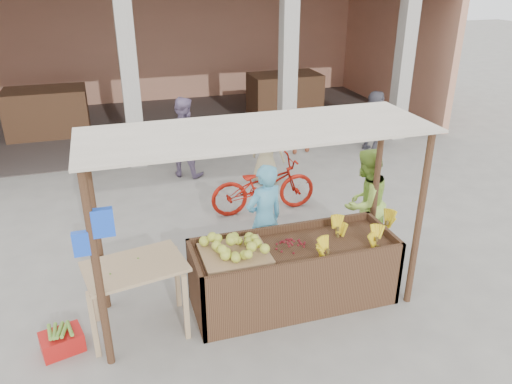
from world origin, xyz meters
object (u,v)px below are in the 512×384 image
object	(u,v)px
vendor_green	(364,200)
red_crate	(62,342)
vendor_blue	(265,216)
side_table	(136,276)
fruit_stall	(294,275)
motorcycle	(263,184)

from	to	relation	value
vendor_green	red_crate	bearing A→B (deg)	-12.23
vendor_blue	vendor_green	world-z (taller)	vendor_green
side_table	red_crate	world-z (taller)	side_table
fruit_stall	red_crate	size ratio (longest dim) A/B	5.71
fruit_stall	red_crate	xyz separation A→B (m)	(-2.87, -0.09, -0.28)
side_table	red_crate	xyz separation A→B (m)	(-0.90, -0.11, -0.65)
red_crate	motorcycle	distance (m)	4.31
side_table	vendor_green	distance (m)	3.51
side_table	red_crate	distance (m)	1.12
fruit_stall	motorcycle	world-z (taller)	motorcycle
motorcycle	fruit_stall	bearing A→B (deg)	170.79
vendor_blue	motorcycle	bearing A→B (deg)	-124.25
side_table	motorcycle	bearing A→B (deg)	36.54
vendor_green	motorcycle	world-z (taller)	vendor_green
fruit_stall	vendor_blue	xyz separation A→B (m)	(-0.13, 0.81, 0.48)
vendor_green	fruit_stall	bearing A→B (deg)	6.05
fruit_stall	side_table	distance (m)	2.00
red_crate	vendor_blue	bearing A→B (deg)	3.60
vendor_blue	vendor_green	size ratio (longest dim) A/B	0.99
red_crate	vendor_blue	world-z (taller)	vendor_blue
red_crate	vendor_green	size ratio (longest dim) A/B	0.26
fruit_stall	vendor_blue	size ratio (longest dim) A/B	1.48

